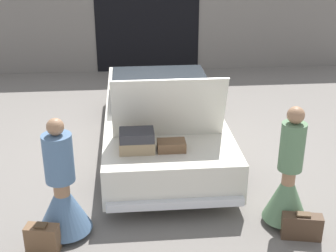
{
  "coord_description": "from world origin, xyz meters",
  "views": [
    {
      "loc": [
        -0.59,
        -7.86,
        3.74
      ],
      "look_at": [
        0.0,
        -1.36,
        0.93
      ],
      "focal_mm": 50.0,
      "sensor_mm": 36.0,
      "label": 1
    }
  ],
  "objects_px": {
    "car": "(161,115)",
    "person_left": "(62,195)",
    "suitcase_beside_left_person": "(43,239)",
    "person_right": "(288,184)",
    "suitcase_beside_right_person": "(302,226)"
  },
  "relations": [
    {
      "from": "car",
      "to": "person_left",
      "type": "relative_size",
      "value": 3.08
    },
    {
      "from": "person_left",
      "to": "suitcase_beside_left_person",
      "type": "distance_m",
      "value": 0.58
    },
    {
      "from": "person_left",
      "to": "car",
      "type": "bearing_deg",
      "value": 164.14
    },
    {
      "from": "car",
      "to": "person_right",
      "type": "relative_size",
      "value": 2.97
    },
    {
      "from": "person_right",
      "to": "suitcase_beside_left_person",
      "type": "xyz_separation_m",
      "value": [
        -3.18,
        -0.33,
        -0.42
      ]
    },
    {
      "from": "car",
      "to": "suitcase_beside_left_person",
      "type": "bearing_deg",
      "value": -119.5
    },
    {
      "from": "car",
      "to": "suitcase_beside_left_person",
      "type": "relative_size",
      "value": 11.62
    },
    {
      "from": "person_right",
      "to": "suitcase_beside_right_person",
      "type": "height_order",
      "value": "person_right"
    },
    {
      "from": "car",
      "to": "suitcase_beside_right_person",
      "type": "bearing_deg",
      "value": -62.31
    },
    {
      "from": "car",
      "to": "suitcase_beside_right_person",
      "type": "xyz_separation_m",
      "value": [
        1.59,
        -3.02,
        -0.39
      ]
    },
    {
      "from": "person_right",
      "to": "suitcase_beside_left_person",
      "type": "bearing_deg",
      "value": 109.53
    },
    {
      "from": "person_left",
      "to": "suitcase_beside_right_person",
      "type": "height_order",
      "value": "person_left"
    },
    {
      "from": "car",
      "to": "person_left",
      "type": "bearing_deg",
      "value": -119.05
    },
    {
      "from": "car",
      "to": "person_right",
      "type": "xyz_separation_m",
      "value": [
        1.48,
        -2.67,
        0.05
      ]
    },
    {
      "from": "person_left",
      "to": "person_right",
      "type": "relative_size",
      "value": 0.96
    }
  ]
}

